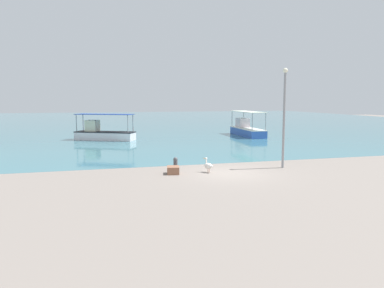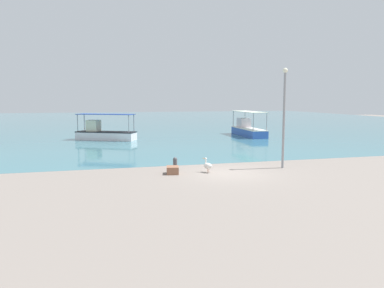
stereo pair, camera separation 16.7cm
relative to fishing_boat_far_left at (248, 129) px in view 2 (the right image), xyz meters
The scene contains 8 objects.
ground 20.90m from the fishing_boat_far_left, 116.04° to the right, with size 120.00×120.00×0.00m, color gray.
harbor_water 30.65m from the fishing_boat_far_left, 107.41° to the left, with size 110.00×90.00×0.00m, color #3C747F.
fishing_boat_far_left is the anchor object (origin of this frame).
fishing_boat_center 15.05m from the fishing_boat_far_left, behind, with size 5.83×4.08×2.49m.
pelican 20.90m from the fishing_boat_far_left, 119.25° to the right, with size 0.50×0.75×0.80m.
lamp_post 19.08m from the fishing_boat_far_left, 107.40° to the right, with size 0.28×0.28×5.65m.
mooring_bollard 20.77m from the fishing_boat_far_left, 124.48° to the right, with size 0.24×0.24×0.73m.
cargo_crate 21.77m from the fishing_boat_far_left, 123.80° to the right, with size 0.77×0.63×0.39m, color #8A5D45.
Camera 2 is at (-6.96, -18.36, 3.95)m, focal length 35.00 mm.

